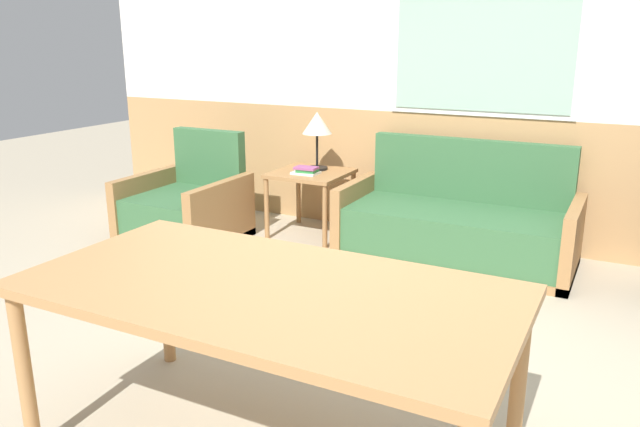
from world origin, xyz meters
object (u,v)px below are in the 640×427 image
couch (457,226)px  table_lamp (317,126)px  armchair (186,211)px  side_table (311,181)px  dining_table (267,301)px

couch → table_lamp: size_ratio=3.55×
armchair → side_table: armchair is taller
dining_table → side_table: bearing=114.8°
side_table → table_lamp: (0.01, 0.10, 0.45)m
armchair → table_lamp: size_ratio=1.81×
couch → table_lamp: (-1.25, 0.13, 0.66)m
couch → side_table: (-1.25, 0.03, 0.21)m
couch → table_lamp: 1.42m
armchair → side_table: 1.05m
armchair → side_table: bearing=19.5°
armchair → side_table: (0.83, 0.60, 0.21)m
side_table → dining_table: dining_table is taller
armchair → table_lamp: 1.28m
table_lamp → dining_table: table_lamp is taller
couch → dining_table: bearing=-90.7°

